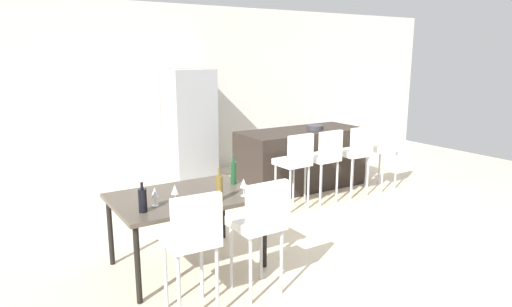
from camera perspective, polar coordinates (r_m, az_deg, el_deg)
ground_plane at (r=6.29m, az=9.26°, el=-7.02°), size 10.00×10.00×0.00m
back_wall at (r=8.36m, az=-3.84°, el=8.12°), size 10.00×0.12×2.90m
kitchen_island at (r=7.18m, az=5.76°, el=-0.64°), size 2.02×0.86×0.92m
bar_chair_left at (r=6.06m, az=4.99°, el=-0.76°), size 0.42×0.42×1.05m
bar_chair_middle at (r=6.38m, az=8.71°, el=-0.19°), size 0.42×0.42×1.05m
bar_chair_right at (r=6.78m, az=12.58°, el=0.41°), size 0.41×0.41×1.05m
bar_chair_far at (r=7.22m, az=16.09°, el=0.95°), size 0.42×0.42×1.05m
dining_table at (r=4.47m, az=-8.88°, el=-5.96°), size 1.39×0.98×0.74m
dining_chair_near at (r=3.61m, az=-8.06°, el=-10.16°), size 0.42×0.42×1.05m
dining_chair_far at (r=3.88m, az=0.53°, el=-8.35°), size 0.41×0.41×1.05m
wine_bottle_left at (r=4.73m, az=-2.87°, el=-2.40°), size 0.06×0.06×0.31m
wine_bottle_middle at (r=4.02m, az=-14.16°, el=-5.73°), size 0.07×0.07×0.27m
wine_bottle_right at (r=4.22m, az=-4.65°, el=-4.32°), size 0.07×0.07×0.31m
wine_glass_far at (r=4.20m, az=-10.23°, el=-4.55°), size 0.07×0.07×0.17m
wine_glass_near at (r=4.15m, az=-12.70°, el=-4.87°), size 0.07×0.07×0.17m
wine_glass_end at (r=4.34m, az=-1.58°, el=-3.81°), size 0.07×0.07×0.17m
refrigerator at (r=7.62m, az=-8.38°, el=3.59°), size 0.72×0.68×1.84m
fruit_bowl at (r=7.12m, az=7.47°, el=3.28°), size 0.25×0.25×0.07m
potted_plant at (r=9.02m, az=6.62°, el=1.34°), size 0.40×0.40×0.60m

